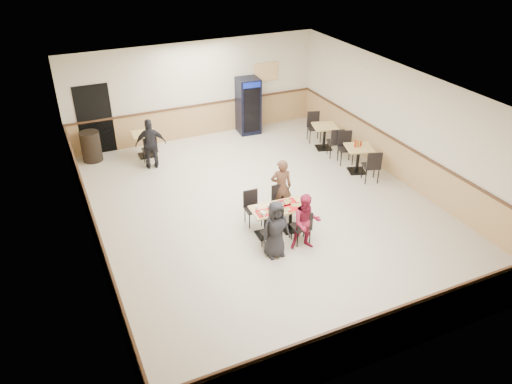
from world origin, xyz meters
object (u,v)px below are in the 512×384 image
diner_man_opposite (281,187)px  back_table (145,141)px  side_table_far (324,133)px  pepsi_cooler (248,106)px  diner_woman_left (276,229)px  diner_woman_right (306,222)px  main_table (278,216)px  lone_diner (151,144)px  side_table_near (358,155)px  trash_bin (91,146)px

diner_man_opposite → back_table: size_ratio=1.95×
side_table_far → pepsi_cooler: 2.67m
diner_woman_left → pepsi_cooler: (2.18, 6.32, 0.25)m
diner_woman_left → diner_woman_right: size_ratio=0.99×
diner_woman_right → diner_man_opposite: (0.17, 1.49, 0.06)m
side_table_far → main_table: bearing=-133.7°
main_table → back_table: size_ratio=1.74×
lone_diner → side_table_near: bearing=163.0°
diner_woman_left → trash_bin: (-2.80, 6.28, -0.20)m
side_table_far → trash_bin: 6.87m
diner_woman_left → lone_diner: 5.27m
pepsi_cooler → diner_woman_left: bearing=-104.8°
diner_woman_right → diner_man_opposite: bearing=99.8°
lone_diner → diner_man_opposite: bearing=131.2°
main_table → back_table: 5.49m
main_table → diner_man_opposite: bearing=62.1°
side_table_near → lone_diner: bearing=152.8°
trash_bin → diner_man_opposite: bearing=-52.7°
main_table → pepsi_cooler: 5.87m
trash_bin → lone_diner: bearing=-38.4°
diner_woman_left → side_table_near: diner_woman_left is taller
side_table_far → back_table: 5.35m
diner_man_opposite → side_table_near: size_ratio=1.61×
main_table → trash_bin: size_ratio=1.43×
diner_woman_right → lone_diner: size_ratio=0.90×
lone_diner → side_table_far: size_ratio=1.68×
main_table → trash_bin: (-3.23, 5.55, 0.00)m
side_table_far → diner_woman_left: bearing=-131.8°
main_table → pepsi_cooler: (1.74, 5.59, 0.46)m
trash_bin → diner_woman_left: bearing=-66.0°
side_table_near → back_table: size_ratio=1.21×
diner_man_opposite → lone_diner: bearing=-43.8°
diner_woman_right → side_table_near: size_ratio=1.48×
side_table_far → trash_bin: trash_bin is taller
side_table_near → pepsi_cooler: size_ratio=0.49×
main_table → lone_diner: lone_diner is taller
diner_woman_right → pepsi_cooler: pepsi_cooler is taller
side_table_far → diner_man_opposite: bearing=-136.4°
back_table → pepsi_cooler: pepsi_cooler is taller
diner_woman_right → side_table_far: size_ratio=1.51×
side_table_far → side_table_near: bearing=-88.8°
diner_man_opposite → trash_bin: size_ratio=1.60×
lone_diner → diner_woman_left: bearing=114.7°
lone_diner → side_table_far: bearing=-180.0°
diner_woman_right → pepsi_cooler: 6.53m
main_table → back_table: back_table is taller
pepsi_cooler → diner_woman_right: bearing=-98.8°
pepsi_cooler → trash_bin: pepsi_cooler is taller
diner_man_opposite → side_table_far: size_ratio=1.64×
lone_diner → side_table_far: (5.06, -0.91, -0.23)m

